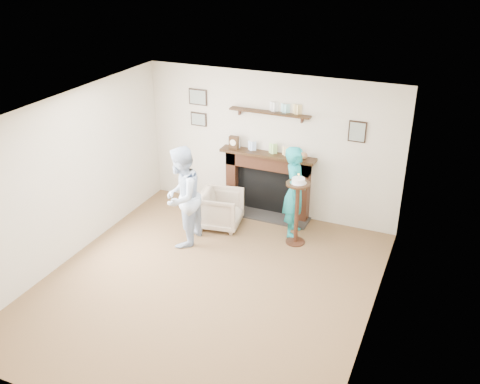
% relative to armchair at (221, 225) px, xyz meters
% --- Properties ---
extents(ground, '(5.00, 5.00, 0.00)m').
position_rel_armchair_xyz_m(ground, '(0.55, -1.66, 0.00)').
color(ground, brown).
rests_on(ground, ground).
extents(room_shell, '(4.54, 5.02, 2.52)m').
position_rel_armchair_xyz_m(room_shell, '(0.55, -0.97, 1.62)').
color(room_shell, beige).
rests_on(room_shell, ground).
extents(armchair, '(0.79, 0.77, 0.63)m').
position_rel_armchair_xyz_m(armchair, '(0.00, 0.00, 0.00)').
color(armchair, '#BDA58C').
rests_on(armchair, ground).
extents(man, '(0.68, 0.84, 1.63)m').
position_rel_armchair_xyz_m(man, '(-0.32, -0.74, 0.00)').
color(man, silver).
rests_on(man, ground).
extents(woman, '(0.46, 0.62, 1.53)m').
position_rel_armchair_xyz_m(woman, '(1.21, 0.24, 0.00)').
color(woman, '#1EAB90').
rests_on(woman, ground).
extents(pedestal_table, '(0.38, 0.38, 1.21)m').
position_rel_armchair_xyz_m(pedestal_table, '(1.34, -0.03, 0.74)').
color(pedestal_table, black).
rests_on(pedestal_table, ground).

